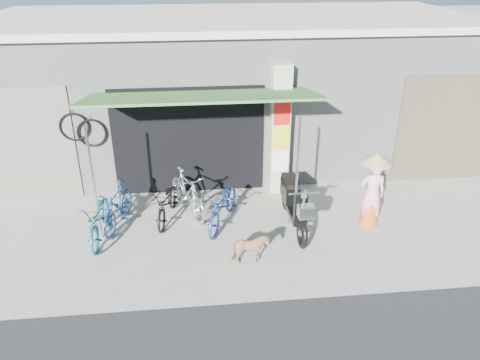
{
  "coord_description": "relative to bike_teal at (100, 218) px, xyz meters",
  "views": [
    {
      "loc": [
        -1.08,
        -7.35,
        5.17
      ],
      "look_at": [
        -0.2,
        1.0,
        1.0
      ],
      "focal_mm": 35.0,
      "sensor_mm": 36.0,
      "label": 1
    }
  ],
  "objects": [
    {
      "name": "neighbour_left",
      "position": [
        -2.01,
        1.84,
        0.85
      ],
      "size": [
        2.6,
        0.06,
        2.6
      ],
      "primitive_type": "cube",
      "color": "#6B665B",
      "rests_on": "ground"
    },
    {
      "name": "ground",
      "position": [
        2.99,
        -0.75,
        -0.45
      ],
      "size": [
        80.0,
        80.0,
        0.0
      ],
      "primitive_type": "plane",
      "color": "#ABA69A",
      "rests_on": "ground"
    },
    {
      "name": "street_dog",
      "position": [
        2.8,
        -1.17,
        -0.14
      ],
      "size": [
        0.72,
        0.35,
        0.6
      ],
      "primitive_type": "imported",
      "rotation": [
        0.0,
        0.0,
        1.6
      ],
      "color": "#987B50",
      "rests_on": "ground"
    },
    {
      "name": "nun",
      "position": [
        5.44,
        -0.09,
        0.36
      ],
      "size": [
        0.64,
        0.64,
        1.61
      ],
      "rotation": [
        0.0,
        0.0,
        3.02
      ],
      "color": "#F5A5B0",
      "rests_on": "ground"
    },
    {
      "name": "bike_navy",
      "position": [
        2.45,
        0.23,
        0.0
      ],
      "size": [
        1.19,
        1.8,
        0.89
      ],
      "primitive_type": "imported",
      "rotation": [
        0.0,
        0.0,
        -0.38
      ],
      "color": "navy",
      "rests_on": "ground"
    },
    {
      "name": "neighbour_right",
      "position": [
        7.99,
        1.84,
        0.85
      ],
      "size": [
        2.6,
        0.06,
        2.6
      ],
      "primitive_type": "cube",
      "color": "brown",
      "rests_on": "ground"
    },
    {
      "name": "awning",
      "position": [
        2.09,
        0.88,
        2.07
      ],
      "size": [
        4.6,
        1.88,
        2.72
      ],
      "color": "#37642D",
      "rests_on": "ground"
    },
    {
      "name": "bike_silver",
      "position": [
        1.71,
        0.78,
        0.05
      ],
      "size": [
        1.1,
        1.69,
        0.99
      ],
      "primitive_type": "imported",
      "rotation": [
        0.0,
        0.0,
        0.42
      ],
      "color": "silver",
      "rests_on": "ground"
    },
    {
      "name": "bike_teal",
      "position": [
        0.0,
        0.0,
        0.0
      ],
      "size": [
        0.61,
        1.7,
        0.89
      ],
      "primitive_type": "imported",
      "rotation": [
        0.0,
        0.0,
        -0.01
      ],
      "color": "#18626F",
      "rests_on": "ground"
    },
    {
      "name": "moped",
      "position": [
        3.86,
        0.03,
        0.09
      ],
      "size": [
        0.59,
        2.06,
        1.17
      ],
      "rotation": [
        0.0,
        0.0,
        0.02
      ],
      "color": "black",
      "rests_on": "ground"
    },
    {
      "name": "bike_blue",
      "position": [
        0.3,
        0.39,
        0.01
      ],
      "size": [
        0.77,
        1.59,
        0.92
      ],
      "primitive_type": "imported",
      "rotation": [
        0.0,
        0.0,
        -0.23
      ],
      "color": "#1E498A",
      "rests_on": "ground"
    },
    {
      "name": "bicycle_shop",
      "position": [
        2.99,
        4.34,
        1.39
      ],
      "size": [
        12.3,
        5.3,
        3.66
      ],
      "color": "gray",
      "rests_on": "ground"
    },
    {
      "name": "bike_black",
      "position": [
        1.29,
        0.55,
        -0.05
      ],
      "size": [
        0.81,
        1.58,
        0.79
      ],
      "primitive_type": "imported",
      "rotation": [
        0.0,
        0.0,
        -0.19
      ],
      "color": "black",
      "rests_on": "ground"
    },
    {
      "name": "shop_pillar",
      "position": [
        3.84,
        1.7,
        1.05
      ],
      "size": [
        0.42,
        0.44,
        3.0
      ],
      "color": "#BCB0A1",
      "rests_on": "ground"
    }
  ]
}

